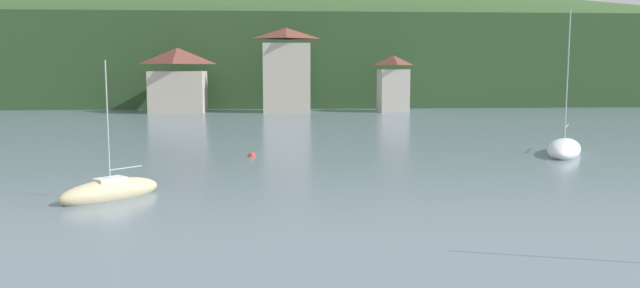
# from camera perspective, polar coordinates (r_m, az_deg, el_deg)

# --- Properties ---
(wooded_hillside) EXTENTS (352.00, 44.11, 29.97)m
(wooded_hillside) POSITION_cam_1_polar(r_m,az_deg,el_deg) (109.65, -4.11, 6.86)
(wooded_hillside) COLOR #2D4C28
(wooded_hillside) RESTS_ON ground_plane
(shore_building_westcentral) EXTENTS (6.88, 6.02, 7.93)m
(shore_building_westcentral) POSITION_cam_1_polar(r_m,az_deg,el_deg) (80.02, -12.71, 5.59)
(shore_building_westcentral) COLOR #BCB29E
(shore_building_westcentral) RESTS_ON ground_plane
(shore_building_central) EXTENTS (6.01, 3.97, 10.34)m
(shore_building_central) POSITION_cam_1_polar(r_m,az_deg,el_deg) (78.17, -3.06, 6.57)
(shore_building_central) COLOR #BCB29E
(shore_building_central) RESTS_ON ground_plane
(shore_building_eastcentral) EXTENTS (3.65, 4.19, 7.02)m
(shore_building_eastcentral) POSITION_cam_1_polar(r_m,az_deg,el_deg) (79.69, 6.62, 5.37)
(shore_building_eastcentral) COLOR beige
(shore_building_eastcentral) RESTS_ON ground_plane
(sailboat_far_2) EXTENTS (4.78, 6.38, 9.45)m
(sailboat_far_2) POSITION_cam_1_polar(r_m,az_deg,el_deg) (43.21, 21.20, -0.46)
(sailboat_far_2) COLOR white
(sailboat_far_2) RESTS_ON ground_plane
(sailboat_mid_4) EXTENTS (4.16, 4.18, 6.14)m
(sailboat_mid_4) POSITION_cam_1_polar(r_m,az_deg,el_deg) (28.33, -18.42, -4.09)
(sailboat_mid_4) COLOR #CCBC8E
(sailboat_mid_4) RESTS_ON ground_plane
(mooring_buoy_near) EXTENTS (0.49, 0.49, 0.49)m
(mooring_buoy_near) POSITION_cam_1_polar(r_m,az_deg,el_deg) (39.69, -6.18, -1.11)
(mooring_buoy_near) COLOR red
(mooring_buoy_near) RESTS_ON ground_plane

